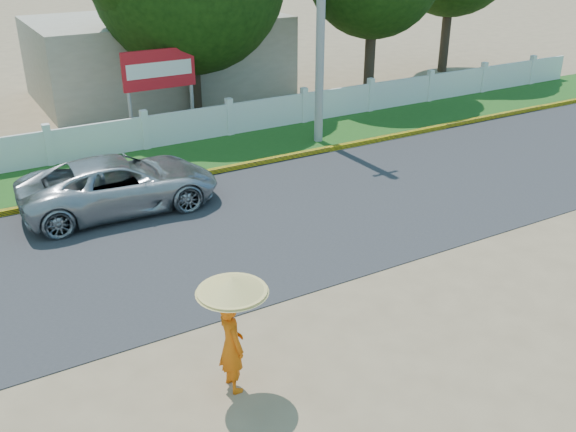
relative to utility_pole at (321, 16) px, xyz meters
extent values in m
plane|color=#9E8460|center=(-5.28, -9.09, -4.09)|extent=(120.00, 120.00, 0.00)
cube|color=#38383A|center=(-5.28, -4.59, -4.08)|extent=(60.00, 7.00, 0.02)
cube|color=#2D601E|center=(-5.28, 0.66, -4.07)|extent=(60.00, 3.50, 0.03)
cube|color=yellow|center=(-5.28, -1.04, -4.01)|extent=(40.00, 0.18, 0.16)
cube|color=silver|center=(-5.28, 2.11, -3.54)|extent=(40.00, 0.10, 1.10)
cube|color=#B7AD99|center=(-2.28, 8.91, -2.49)|extent=(10.00, 6.00, 3.20)
cylinder|color=gray|center=(0.00, 0.00, 0.00)|extent=(0.28, 0.28, 8.18)
imported|color=#A4A8AC|center=(-7.37, -2.13, -3.40)|extent=(5.07, 2.49, 1.38)
imported|color=#DE5D0B|center=(-7.91, -9.86, -3.28)|extent=(0.39, 0.60, 1.63)
cylinder|color=#9A9AA0|center=(-7.86, -9.86, -2.65)|extent=(0.02, 0.02, 1.06)
cone|color=#D7BB63|center=(-7.86, -9.86, -2.20)|extent=(1.11, 1.11, 0.27)
cylinder|color=gray|center=(-5.38, 3.21, -3.09)|extent=(0.12, 0.12, 2.00)
cylinder|color=gray|center=(-3.18, 3.21, -3.09)|extent=(0.12, 0.12, 2.00)
cube|color=red|center=(-4.28, 3.21, -1.79)|extent=(2.50, 0.12, 1.30)
cube|color=silver|center=(-4.28, 3.15, -1.79)|extent=(2.25, 0.02, 0.49)
cylinder|color=#473828|center=(5.28, 4.33, -2.31)|extent=(0.44, 0.44, 3.55)
cylinder|color=#473828|center=(-2.10, 5.52, -2.55)|extent=(0.44, 0.44, 3.07)
cylinder|color=#473828|center=(11.16, 6.18, -2.11)|extent=(0.44, 0.44, 3.97)
camera|label=1|loc=(-11.25, -17.40, 2.75)|focal=40.00mm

